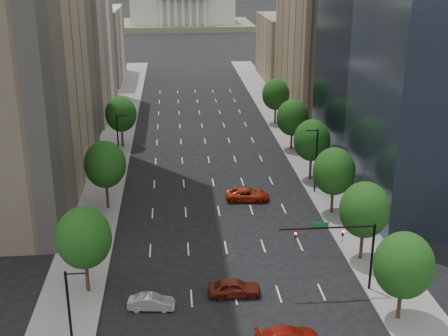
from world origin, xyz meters
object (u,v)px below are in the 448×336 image
object	(u,v)px
capitol	(182,8)
car_silver	(151,302)
car_red_far	(247,195)
car_maroon	(234,288)
traffic_signal	(348,243)

from	to	relation	value
capitol	car_silver	bearing A→B (deg)	-92.04
capitol	car_red_far	world-z (taller)	capitol
capitol	car_silver	distance (m)	221.45
car_maroon	car_red_far	world-z (taller)	car_maroon
car_maroon	car_silver	xyz separation A→B (m)	(-7.76, -1.57, -0.16)
capitol	car_maroon	world-z (taller)	capitol
car_maroon	car_red_far	distance (m)	23.41
capitol	car_silver	size ratio (longest dim) A/B	14.14
traffic_signal	car_red_far	xyz separation A→B (m)	(-6.47, 23.13, -4.37)
capitol	car_red_far	bearing A→B (deg)	-88.82
car_silver	car_red_far	size ratio (longest dim) A/B	0.73
car_maroon	car_silver	distance (m)	7.92
traffic_signal	capitol	world-z (taller)	capitol
capitol	car_red_far	size ratio (longest dim) A/B	10.39
car_silver	car_red_far	world-z (taller)	car_red_far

